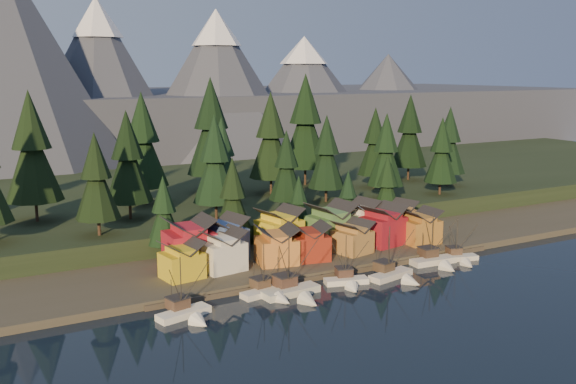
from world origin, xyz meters
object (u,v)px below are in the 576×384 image
boat_1 (270,286)px  house_back_0 (189,241)px  boat_3 (348,275)px  house_front_1 (222,249)px  boat_4 (396,269)px  boat_5 (437,255)px  house_front_0 (182,259)px  house_back_1 (223,237)px  boat_6 (460,253)px  boat_0 (187,306)px  boat_2 (295,285)px

boat_1 → house_back_0: (-8.12, 20.24, 4.87)m
boat_1 → boat_3: size_ratio=1.05×
house_front_1 → boat_4: bearing=-39.2°
boat_3 → house_back_0: house_back_0 is taller
boat_4 → boat_5: 14.01m
boat_4 → house_front_0: boat_4 is taller
boat_4 → house_back_1: 36.42m
boat_4 → boat_6: (19.88, 2.93, -0.38)m
boat_0 → house_front_0: size_ratio=1.41×
boat_4 → boat_6: bearing=-3.8°
boat_0 → boat_2: size_ratio=0.91×
boat_0 → house_back_1: bearing=41.5°
house_back_0 → house_front_0: bearing=-120.5°
boat_1 → house_back_1: house_back_1 is taller
house_front_1 → house_back_0: size_ratio=0.89×
boat_0 → house_back_0: size_ratio=1.14×
boat_0 → boat_3: (33.24, 1.20, -0.15)m
boat_1 → boat_3: bearing=-15.6°
boat_2 → house_back_0: house_back_0 is taller
boat_4 → house_front_1: boat_4 is taller
boat_1 → boat_3: (16.16, -1.75, 0.15)m
house_front_0 → boat_4: bearing=-32.1°
boat_0 → boat_4: boat_4 is taller
boat_5 → house_back_0: bearing=161.6°
house_front_0 → house_back_0: (3.93, 6.63, 1.46)m
house_front_0 → house_front_1: (8.74, 0.92, 0.52)m
boat_5 → house_back_0: (-48.19, 20.28, 4.48)m
boat_1 → house_back_1: size_ratio=1.12×
house_front_0 → boat_5: bearing=-23.0°
boat_2 → boat_4: 22.55m
boat_4 → house_front_0: 42.20m
house_front_0 → house_back_1: size_ratio=0.82×
boat_5 → house_back_1: size_ratio=1.22×
boat_3 → boat_5: boat_5 is taller
boat_6 → house_front_0: 60.15m
boat_3 → house_front_0: size_ratio=1.30×
boat_4 → boat_5: boat_5 is taller
house_back_1 → house_front_1: bearing=-127.9°
boat_3 → house_front_0: bearing=167.5°
boat_1 → house_front_0: bearing=122.1°
boat_6 → house_back_0: 58.46m
boat_1 → house_front_0: boat_1 is taller
boat_4 → house_front_0: size_ratio=1.43×
boat_1 → house_back_1: bearing=81.3°
boat_3 → house_back_1: bearing=141.8°
house_front_1 → house_back_0: house_back_0 is taller
boat_1 → boat_6: boat_1 is taller
boat_0 → boat_3: 33.26m
house_back_0 → boat_5: bearing=-22.7°
boat_4 → boat_5: size_ratio=0.96×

